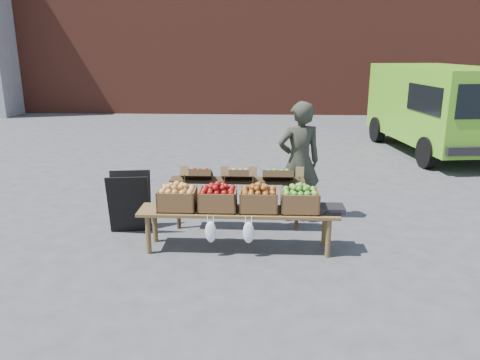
# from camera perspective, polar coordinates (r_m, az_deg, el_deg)

# --- Properties ---
(ground) EXTENTS (80.00, 80.00, 0.00)m
(ground) POSITION_cam_1_polar(r_m,az_deg,el_deg) (6.79, 2.58, -7.49)
(ground) COLOR #434346
(delivery_van) EXTENTS (2.93, 5.22, 2.22)m
(delivery_van) POSITION_cam_1_polar(r_m,az_deg,el_deg) (13.23, 23.06, 7.81)
(delivery_van) COLOR #5FB222
(delivery_van) RESTS_ON ground
(vendor) EXTENTS (0.78, 0.61, 1.91)m
(vendor) POSITION_cam_1_polar(r_m,az_deg,el_deg) (7.41, 7.21, 2.20)
(vendor) COLOR #2D3025
(vendor) RESTS_ON ground
(chalkboard_sign) EXTENTS (0.65, 0.41, 0.92)m
(chalkboard_sign) POSITION_cam_1_polar(r_m,az_deg,el_deg) (7.19, -13.29, -2.65)
(chalkboard_sign) COLOR black
(chalkboard_sign) RESTS_ON ground
(back_table) EXTENTS (2.10, 0.44, 1.04)m
(back_table) POSITION_cam_1_polar(r_m,az_deg,el_deg) (7.04, -0.34, -2.09)
(back_table) COLOR #312314
(back_table) RESTS_ON ground
(display_bench) EXTENTS (2.70, 0.56, 0.57)m
(display_bench) POSITION_cam_1_polar(r_m,az_deg,el_deg) (6.44, -0.22, -6.07)
(display_bench) COLOR brown
(display_bench) RESTS_ON ground
(crate_golden_apples) EXTENTS (0.50, 0.40, 0.28)m
(crate_golden_apples) POSITION_cam_1_polar(r_m,az_deg,el_deg) (6.39, -7.64, -2.34)
(crate_golden_apples) COLOR #D3C74E
(crate_golden_apples) RESTS_ON display_bench
(crate_russet_pears) EXTENTS (0.50, 0.40, 0.28)m
(crate_russet_pears) POSITION_cam_1_polar(r_m,az_deg,el_deg) (6.31, -2.72, -2.44)
(crate_russet_pears) COLOR #670001
(crate_russet_pears) RESTS_ON display_bench
(crate_red_apples) EXTENTS (0.50, 0.40, 0.28)m
(crate_red_apples) POSITION_cam_1_polar(r_m,az_deg,el_deg) (6.28, 2.28, -2.52)
(crate_red_apples) COLOR #934E19
(crate_red_apples) RESTS_ON display_bench
(crate_green_apples) EXTENTS (0.50, 0.40, 0.28)m
(crate_green_apples) POSITION_cam_1_polar(r_m,az_deg,el_deg) (6.30, 7.29, -2.57)
(crate_green_apples) COLOR #3E8420
(crate_green_apples) RESTS_ON display_bench
(weighing_scale) EXTENTS (0.34, 0.30, 0.08)m
(weighing_scale) POSITION_cam_1_polar(r_m,az_deg,el_deg) (6.38, 11.07, -3.46)
(weighing_scale) COLOR black
(weighing_scale) RESTS_ON display_bench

